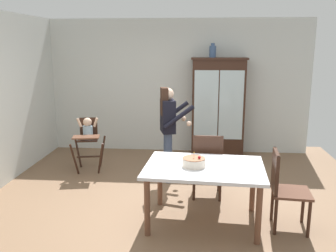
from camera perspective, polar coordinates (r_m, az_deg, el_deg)
name	(u,v)px	position (r m, az deg, el deg)	size (l,w,h in m)	color
ground_plane	(165,202)	(5.20, -0.42, -11.98)	(6.24, 6.24, 0.00)	brown
wall_back	(177,86)	(7.40, 1.48, 6.29)	(5.32, 0.06, 2.70)	silver
china_cabinet	(218,107)	(7.19, 7.92, 3.00)	(1.08, 0.48, 1.95)	#382116
ceramic_vase	(213,51)	(7.09, 7.11, 11.71)	(0.13, 0.13, 0.27)	#3D567F
high_chair_with_toddler	(88,134)	(6.41, -12.59, -1.32)	(0.67, 0.76, 0.95)	#382116
adult_person	(168,123)	(5.71, 0.04, 0.51)	(0.59, 0.58, 1.53)	#3D4C6B
dining_table	(204,173)	(4.44, 5.77, -7.43)	(1.50, 1.11, 0.74)	silver
birthday_cake	(194,162)	(4.37, 4.15, -5.73)	(0.28, 0.28, 0.19)	beige
dining_chair_far_side	(207,162)	(5.16, 6.27, -5.65)	(0.44, 0.44, 0.96)	#382116
dining_chair_right_end	(283,185)	(4.53, 17.77, -8.84)	(0.48, 0.48, 0.96)	#382116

